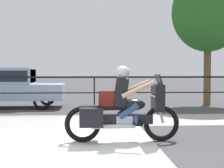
# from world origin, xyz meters

# --- Properties ---
(ground_plane) EXTENTS (120.00, 120.00, 0.00)m
(ground_plane) POSITION_xyz_m (0.00, 0.00, 0.00)
(ground_plane) COLOR #424244
(sidewalk_band) EXTENTS (44.00, 2.40, 0.01)m
(sidewalk_band) POSITION_xyz_m (0.00, 3.40, 0.01)
(sidewalk_band) COLOR #A8A59E
(sidewalk_band) RESTS_ON ground
(crosswalk_band) EXTENTS (3.77, 6.00, 0.01)m
(crosswalk_band) POSITION_xyz_m (-0.69, -0.20, 0.00)
(crosswalk_band) COLOR silver
(crosswalk_band) RESTS_ON ground
(fence_railing) EXTENTS (36.00, 0.05, 1.30)m
(fence_railing) POSITION_xyz_m (0.00, 5.22, 1.02)
(fence_railing) COLOR black
(fence_railing) RESTS_ON ground
(motorcycle) EXTENTS (2.44, 0.76, 1.62)m
(motorcycle) POSITION_xyz_m (0.52, 0.28, 0.70)
(motorcycle) COLOR black
(motorcycle) RESTS_ON ground
(parked_car) EXTENTS (4.10, 1.77, 1.61)m
(parked_car) POSITION_xyz_m (-3.36, 7.05, 0.91)
(parked_car) COLOR #9EB2C6
(parked_car) RESTS_ON ground
(tree_behind_sign) EXTENTS (3.11, 3.11, 5.74)m
(tree_behind_sign) POSITION_xyz_m (4.95, 7.72, 4.01)
(tree_behind_sign) COLOR brown
(tree_behind_sign) RESTS_ON ground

